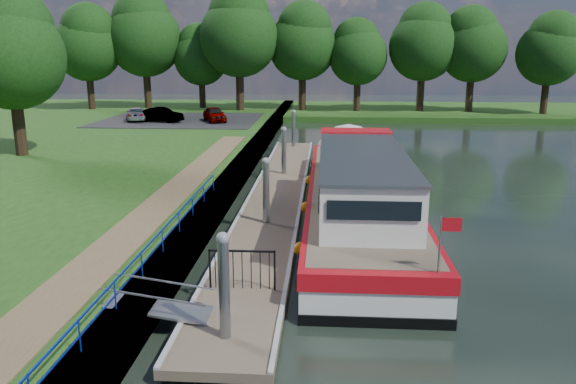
# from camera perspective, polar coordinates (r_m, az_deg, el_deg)

# --- Properties ---
(ground) EXTENTS (160.00, 160.00, 0.00)m
(ground) POSITION_cam_1_polar(r_m,az_deg,el_deg) (14.11, -5.95, -14.88)
(ground) COLOR black
(ground) RESTS_ON ground
(bank_edge) EXTENTS (1.10, 90.00, 0.78)m
(bank_edge) POSITION_cam_1_polar(r_m,az_deg,el_deg) (28.31, -5.96, 0.87)
(bank_edge) COLOR #473D2D
(bank_edge) RESTS_ON ground
(far_bank) EXTENTS (60.00, 18.00, 0.60)m
(far_bank) POSITION_cam_1_polar(r_m,az_deg,el_deg) (65.22, 12.60, 8.00)
(far_bank) COLOR #1D4313
(far_bank) RESTS_ON ground
(footpath) EXTENTS (1.60, 40.00, 0.05)m
(footpath) POSITION_cam_1_polar(r_m,az_deg,el_deg) (22.06, -13.80, -2.17)
(footpath) COLOR brown
(footpath) RESTS_ON riverbank
(carpark) EXTENTS (14.00, 12.00, 0.06)m
(carpark) POSITION_cam_1_polar(r_m,az_deg,el_deg) (52.22, -10.91, 7.21)
(carpark) COLOR black
(carpark) RESTS_ON riverbank
(blue_fence) EXTENTS (0.04, 18.04, 0.72)m
(blue_fence) POSITION_cam_1_polar(r_m,az_deg,el_deg) (16.88, -13.61, -5.37)
(blue_fence) COLOR #0C2DBF
(blue_fence) RESTS_ON riverbank
(pontoon) EXTENTS (2.50, 30.00, 0.56)m
(pontoon) POSITION_cam_1_polar(r_m,az_deg,el_deg) (26.11, -1.16, -0.65)
(pontoon) COLOR brown
(pontoon) RESTS_ON ground
(mooring_piles) EXTENTS (0.30, 27.30, 3.55)m
(mooring_piles) POSITION_cam_1_polar(r_m,az_deg,el_deg) (25.85, -1.17, 1.70)
(mooring_piles) COLOR gray
(mooring_piles) RESTS_ON ground
(gangway) EXTENTS (2.58, 1.00, 0.92)m
(gangway) POSITION_cam_1_polar(r_m,az_deg,el_deg) (14.67, -12.95, -11.27)
(gangway) COLOR #A5A8AD
(gangway) RESTS_ON ground
(gate_panel) EXTENTS (1.85, 0.05, 1.15)m
(gate_panel) POSITION_cam_1_polar(r_m,az_deg,el_deg) (15.59, -4.69, -7.28)
(gate_panel) COLOR black
(gate_panel) RESTS_ON ground
(barge) EXTENTS (4.36, 21.15, 4.78)m
(barge) POSITION_cam_1_polar(r_m,az_deg,el_deg) (24.21, 6.98, 0.28)
(barge) COLOR black
(barge) RESTS_ON ground
(horizon_trees) EXTENTS (54.38, 10.03, 12.87)m
(horizon_trees) POSITION_cam_1_polar(r_m,az_deg,el_deg) (60.97, 0.28, 15.13)
(horizon_trees) COLOR #332316
(horizon_trees) RESTS_ON ground
(bank_tree_a) EXTENTS (6.12, 6.12, 9.72)m
(bank_tree_a) POSITION_cam_1_polar(r_m,az_deg,el_deg) (37.04, -26.32, 12.98)
(bank_tree_a) COLOR #332316
(bank_tree_a) RESTS_ON riverbank
(car_a) EXTENTS (2.90, 4.07, 1.29)m
(car_a) POSITION_cam_1_polar(r_m,az_deg,el_deg) (50.13, -7.48, 7.84)
(car_a) COLOR #999999
(car_a) RESTS_ON carpark
(car_b) EXTENTS (4.04, 2.27, 1.26)m
(car_b) POSITION_cam_1_polar(r_m,az_deg,el_deg) (50.67, -12.74, 7.67)
(car_b) COLOR #999999
(car_b) RESTS_ON carpark
(car_c) EXTENTS (2.65, 4.31, 1.17)m
(car_c) POSITION_cam_1_polar(r_m,az_deg,el_deg) (52.23, -15.13, 7.66)
(car_c) COLOR #999999
(car_c) RESTS_ON carpark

